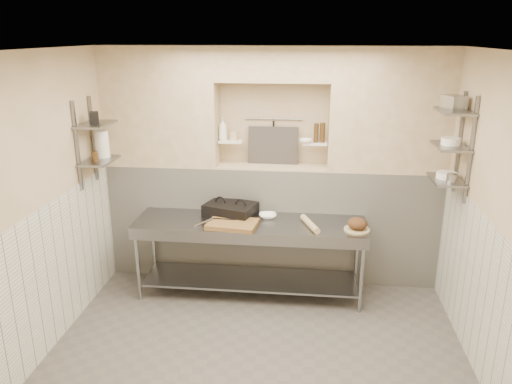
# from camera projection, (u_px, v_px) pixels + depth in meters

# --- Properties ---
(floor) EXTENTS (4.00, 3.90, 0.10)m
(floor) POSITION_uv_depth(u_px,v_px,m) (256.00, 361.00, 4.75)
(floor) COLOR #57524D
(floor) RESTS_ON ground
(ceiling) EXTENTS (4.00, 3.90, 0.10)m
(ceiling) POSITION_uv_depth(u_px,v_px,m) (256.00, 44.00, 3.87)
(ceiling) COLOR silver
(ceiling) RESTS_ON ground
(wall_left) EXTENTS (0.10, 3.90, 2.80)m
(wall_left) POSITION_uv_depth(u_px,v_px,m) (32.00, 210.00, 4.53)
(wall_left) COLOR #CAB397
(wall_left) RESTS_ON ground
(wall_right) EXTENTS (0.10, 3.90, 2.80)m
(wall_right) POSITION_uv_depth(u_px,v_px,m) (504.00, 228.00, 4.10)
(wall_right) COLOR #CAB397
(wall_right) RESTS_ON ground
(wall_back) EXTENTS (4.00, 0.10, 2.80)m
(wall_back) POSITION_uv_depth(u_px,v_px,m) (274.00, 162.00, 6.20)
(wall_back) COLOR #CAB397
(wall_back) RESTS_ON ground
(wall_front) EXTENTS (4.00, 0.10, 2.80)m
(wall_front) POSITION_uv_depth(u_px,v_px,m) (211.00, 363.00, 2.42)
(wall_front) COLOR #CAB397
(wall_front) RESTS_ON ground
(backwall_lower) EXTENTS (4.00, 0.40, 1.40)m
(backwall_lower) POSITION_uv_depth(u_px,v_px,m) (272.00, 221.00, 6.18)
(backwall_lower) COLOR silver
(backwall_lower) RESTS_ON floor
(alcove_sill) EXTENTS (1.30, 0.40, 0.02)m
(alcove_sill) POSITION_uv_depth(u_px,v_px,m) (272.00, 166.00, 5.96)
(alcove_sill) COLOR #CAB397
(alcove_sill) RESTS_ON backwall_lower
(backwall_pillar_left) EXTENTS (1.35, 0.40, 1.40)m
(backwall_pillar_left) POSITION_uv_depth(u_px,v_px,m) (161.00, 107.00, 5.89)
(backwall_pillar_left) COLOR #CAB397
(backwall_pillar_left) RESTS_ON backwall_lower
(backwall_pillar_right) EXTENTS (1.35, 0.40, 1.40)m
(backwall_pillar_right) POSITION_uv_depth(u_px,v_px,m) (390.00, 110.00, 5.62)
(backwall_pillar_right) COLOR #CAB397
(backwall_pillar_right) RESTS_ON backwall_lower
(backwall_header) EXTENTS (1.30, 0.40, 0.40)m
(backwall_header) POSITION_uv_depth(u_px,v_px,m) (273.00, 64.00, 5.60)
(backwall_header) COLOR #CAB397
(backwall_header) RESTS_ON backwall_lower
(wainscot_left) EXTENTS (0.02, 3.90, 1.40)m
(wainscot_left) POSITION_uv_depth(u_px,v_px,m) (48.00, 279.00, 4.73)
(wainscot_left) COLOR silver
(wainscot_left) RESTS_ON floor
(wainscot_right) EXTENTS (0.02, 3.90, 1.40)m
(wainscot_right) POSITION_uv_depth(u_px,v_px,m) (484.00, 303.00, 4.31)
(wainscot_right) COLOR silver
(wainscot_right) RESTS_ON floor
(alcove_shelf_left) EXTENTS (0.28, 0.16, 0.02)m
(alcove_shelf_left) POSITION_uv_depth(u_px,v_px,m) (231.00, 141.00, 5.93)
(alcove_shelf_left) COLOR white
(alcove_shelf_left) RESTS_ON backwall_lower
(alcove_shelf_right) EXTENTS (0.28, 0.16, 0.02)m
(alcove_shelf_right) POSITION_uv_depth(u_px,v_px,m) (315.00, 143.00, 5.82)
(alcove_shelf_right) COLOR white
(alcove_shelf_right) RESTS_ON backwall_lower
(utensil_rail) EXTENTS (0.70, 0.02, 0.02)m
(utensil_rail) POSITION_uv_depth(u_px,v_px,m) (274.00, 119.00, 5.96)
(utensil_rail) COLOR gray
(utensil_rail) RESTS_ON wall_back
(hanging_steel) EXTENTS (0.02, 0.02, 0.30)m
(hanging_steel) POSITION_uv_depth(u_px,v_px,m) (273.00, 133.00, 5.99)
(hanging_steel) COLOR black
(hanging_steel) RESTS_ON utensil_rail
(splash_panel) EXTENTS (0.60, 0.08, 0.45)m
(splash_panel) POSITION_uv_depth(u_px,v_px,m) (273.00, 145.00, 5.99)
(splash_panel) COLOR #383330
(splash_panel) RESTS_ON alcove_sill
(shelf_rail_left_a) EXTENTS (0.03, 0.03, 0.95)m
(shelf_rail_left_a) POSITION_uv_depth(u_px,v_px,m) (93.00, 139.00, 5.58)
(shelf_rail_left_a) COLOR slate
(shelf_rail_left_a) RESTS_ON wall_left
(shelf_rail_left_b) EXTENTS (0.03, 0.03, 0.95)m
(shelf_rail_left_b) POSITION_uv_depth(u_px,v_px,m) (77.00, 146.00, 5.20)
(shelf_rail_left_b) COLOR slate
(shelf_rail_left_b) RESTS_ON wall_left
(wall_shelf_left_lower) EXTENTS (0.30, 0.50, 0.02)m
(wall_shelf_left_lower) POSITION_uv_depth(u_px,v_px,m) (99.00, 161.00, 5.44)
(wall_shelf_left_lower) COLOR slate
(wall_shelf_left_lower) RESTS_ON wall_left
(wall_shelf_left_upper) EXTENTS (0.30, 0.50, 0.03)m
(wall_shelf_left_upper) POSITION_uv_depth(u_px,v_px,m) (96.00, 124.00, 5.31)
(wall_shelf_left_upper) COLOR slate
(wall_shelf_left_upper) RESTS_ON wall_left
(shelf_rail_right_a) EXTENTS (0.03, 0.03, 1.05)m
(shelf_rail_right_a) POSITION_uv_depth(u_px,v_px,m) (459.00, 142.00, 5.15)
(shelf_rail_right_a) COLOR slate
(shelf_rail_right_a) RESTS_ON wall_right
(shelf_rail_right_b) EXTENTS (0.03, 0.03, 1.05)m
(shelf_rail_right_b) POSITION_uv_depth(u_px,v_px,m) (471.00, 151.00, 4.77)
(shelf_rail_right_b) COLOR slate
(shelf_rail_right_b) RESTS_ON wall_right
(wall_shelf_right_lower) EXTENTS (0.30, 0.50, 0.02)m
(wall_shelf_right_lower) POSITION_uv_depth(u_px,v_px,m) (447.00, 180.00, 5.08)
(wall_shelf_right_lower) COLOR slate
(wall_shelf_right_lower) RESTS_ON wall_right
(wall_shelf_right_mid) EXTENTS (0.30, 0.50, 0.02)m
(wall_shelf_right_mid) POSITION_uv_depth(u_px,v_px,m) (451.00, 146.00, 4.98)
(wall_shelf_right_mid) COLOR slate
(wall_shelf_right_mid) RESTS_ON wall_right
(wall_shelf_right_upper) EXTENTS (0.30, 0.50, 0.03)m
(wall_shelf_right_upper) POSITION_uv_depth(u_px,v_px,m) (455.00, 111.00, 4.87)
(wall_shelf_right_upper) COLOR slate
(wall_shelf_right_upper) RESTS_ON wall_right
(prep_table) EXTENTS (2.60, 0.70, 0.90)m
(prep_table) POSITION_uv_depth(u_px,v_px,m) (250.00, 243.00, 5.68)
(prep_table) COLOR gray
(prep_table) RESTS_ON floor
(panini_press) EXTENTS (0.65, 0.55, 0.15)m
(panini_press) POSITION_uv_depth(u_px,v_px,m) (231.00, 210.00, 5.77)
(panini_press) COLOR black
(panini_press) RESTS_ON prep_table
(cutting_board) EXTENTS (0.58, 0.44, 0.05)m
(cutting_board) POSITION_uv_depth(u_px,v_px,m) (233.00, 224.00, 5.48)
(cutting_board) COLOR olive
(cutting_board) RESTS_ON prep_table
(knife_blade) EXTENTS (0.28, 0.05, 0.01)m
(knife_blade) POSITION_uv_depth(u_px,v_px,m) (224.00, 219.00, 5.56)
(knife_blade) COLOR gray
(knife_blade) RESTS_ON cutting_board
(tongs) EXTENTS (0.17, 0.26, 0.03)m
(tongs) POSITION_uv_depth(u_px,v_px,m) (204.00, 222.00, 5.43)
(tongs) COLOR gray
(tongs) RESTS_ON cutting_board
(mixing_bowl) EXTENTS (0.22, 0.22, 0.05)m
(mixing_bowl) POSITION_uv_depth(u_px,v_px,m) (268.00, 216.00, 5.73)
(mixing_bowl) COLOR white
(mixing_bowl) RESTS_ON prep_table
(rolling_pin) EXTENTS (0.22, 0.45, 0.07)m
(rolling_pin) POSITION_uv_depth(u_px,v_px,m) (310.00, 224.00, 5.46)
(rolling_pin) COLOR tan
(rolling_pin) RESTS_ON prep_table
(bread_board) EXTENTS (0.28, 0.28, 0.02)m
(bread_board) POSITION_uv_depth(u_px,v_px,m) (357.00, 229.00, 5.37)
(bread_board) COLOR tan
(bread_board) RESTS_ON prep_table
(bread_loaf) EXTENTS (0.21, 0.21, 0.13)m
(bread_loaf) POSITION_uv_depth(u_px,v_px,m) (357.00, 223.00, 5.35)
(bread_loaf) COLOR #4C2D19
(bread_loaf) RESTS_ON bread_board
(bottle_soap) EXTENTS (0.13, 0.13, 0.26)m
(bottle_soap) POSITION_uv_depth(u_px,v_px,m) (223.00, 129.00, 5.89)
(bottle_soap) COLOR white
(bottle_soap) RESTS_ON alcove_shelf_left
(jar_alcove) EXTENTS (0.07, 0.07, 0.11)m
(jar_alcove) POSITION_uv_depth(u_px,v_px,m) (234.00, 136.00, 5.90)
(jar_alcove) COLOR #CAB397
(jar_alcove) RESTS_ON alcove_shelf_left
(bowl_alcove) EXTENTS (0.19, 0.19, 0.05)m
(bowl_alcove) POSITION_uv_depth(u_px,v_px,m) (306.00, 141.00, 5.78)
(bowl_alcove) COLOR white
(bowl_alcove) RESTS_ON alcove_shelf_right
(condiment_a) EXTENTS (0.06, 0.06, 0.23)m
(condiment_a) POSITION_uv_depth(u_px,v_px,m) (322.00, 133.00, 5.78)
(condiment_a) COLOR #392611
(condiment_a) RESTS_ON alcove_shelf_right
(condiment_b) EXTENTS (0.06, 0.06, 0.23)m
(condiment_b) POSITION_uv_depth(u_px,v_px,m) (316.00, 133.00, 5.78)
(condiment_b) COLOR #392611
(condiment_b) RESTS_ON alcove_shelf_right
(condiment_c) EXTENTS (0.07, 0.07, 0.12)m
(condiment_c) POSITION_uv_depth(u_px,v_px,m) (322.00, 137.00, 5.81)
(condiment_c) COLOR white
(condiment_c) RESTS_ON alcove_shelf_right
(jug_left) EXTENTS (0.15, 0.15, 0.30)m
(jug_left) POSITION_uv_depth(u_px,v_px,m) (102.00, 144.00, 5.50)
(jug_left) COLOR white
(jug_left) RESTS_ON wall_shelf_left_lower
(jar_left) EXTENTS (0.08, 0.08, 0.11)m
(jar_left) POSITION_uv_depth(u_px,v_px,m) (95.00, 157.00, 5.32)
(jar_left) COLOR #392611
(jar_left) RESTS_ON wall_shelf_left_lower
(box_left_upper) EXTENTS (0.12, 0.12, 0.13)m
(box_left_upper) POSITION_uv_depth(u_px,v_px,m) (94.00, 118.00, 5.28)
(box_left_upper) COLOR black
(box_left_upper) RESTS_ON wall_shelf_left_upper
(bowl_right) EXTENTS (0.21, 0.21, 0.06)m
(bowl_right) POSITION_uv_depth(u_px,v_px,m) (446.00, 175.00, 5.09)
(bowl_right) COLOR white
(bowl_right) RESTS_ON wall_shelf_right_lower
(canister_right) EXTENTS (0.09, 0.09, 0.09)m
(canister_right) POSITION_uv_depth(u_px,v_px,m) (451.00, 179.00, 4.92)
(canister_right) COLOR gray
(canister_right) RESTS_ON wall_shelf_right_lower
(bowl_right_mid) EXTENTS (0.19, 0.19, 0.07)m
(bowl_right_mid) POSITION_uv_depth(u_px,v_px,m) (451.00, 141.00, 4.98)
(bowl_right_mid) COLOR white
(bowl_right_mid) RESTS_ON wall_shelf_right_mid
(basket_right) EXTENTS (0.24, 0.26, 0.13)m
(basket_right) POSITION_uv_depth(u_px,v_px,m) (454.00, 102.00, 4.91)
(basket_right) COLOR gray
(basket_right) RESTS_ON wall_shelf_right_upper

